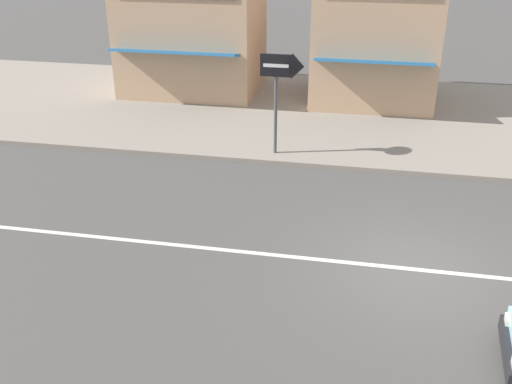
# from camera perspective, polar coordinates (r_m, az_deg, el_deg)

# --- Properties ---
(ground_plane) EXTENTS (160.00, 160.00, 0.00)m
(ground_plane) POSITION_cam_1_polar(r_m,az_deg,el_deg) (13.54, 14.86, -7.14)
(ground_plane) COLOR #4C4947
(lane_centre_stripe) EXTENTS (50.40, 0.14, 0.01)m
(lane_centre_stripe) POSITION_cam_1_polar(r_m,az_deg,el_deg) (13.53, 14.87, -7.13)
(lane_centre_stripe) COLOR silver
(lane_centre_stripe) RESTS_ON ground
(kerb_strip) EXTENTS (68.00, 10.00, 0.15)m
(kerb_strip) POSITION_cam_1_polar(r_m,az_deg,el_deg) (22.59, 13.77, 6.86)
(kerb_strip) COLOR gray
(kerb_strip) RESTS_ON ground
(arrow_signboard) EXTENTS (1.30, 0.73, 3.11)m
(arrow_signboard) POSITION_cam_1_polar(r_m,az_deg,el_deg) (17.73, 3.51, 11.41)
(arrow_signboard) COLOR #4C4C51
(arrow_signboard) RESTS_ON kerb_strip
(shopfront_corner_warung) EXTENTS (5.39, 5.00, 4.68)m
(shopfront_corner_warung) POSITION_cam_1_polar(r_m,az_deg,el_deg) (24.85, -6.07, 14.96)
(shopfront_corner_warung) COLOR tan
(shopfront_corner_warung) RESTS_ON kerb_strip
(shopfront_far_kios) EXTENTS (4.63, 5.02, 4.90)m
(shopfront_far_kios) POSITION_cam_1_polar(r_m,az_deg,el_deg) (23.76, 11.34, 14.38)
(shopfront_far_kios) COLOR tan
(shopfront_far_kios) RESTS_ON kerb_strip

